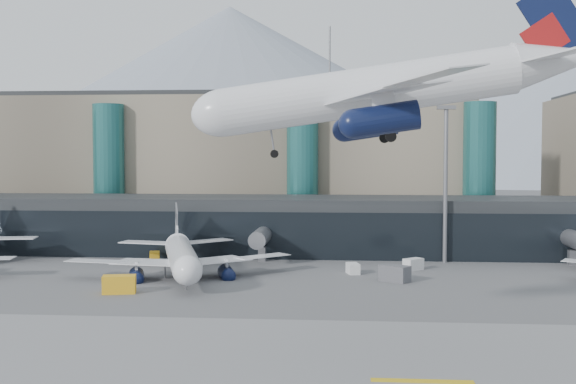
# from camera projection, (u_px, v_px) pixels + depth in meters

# --- Properties ---
(ground) EXTENTS (900.00, 900.00, 0.00)m
(ground) POSITION_uv_depth(u_px,v_px,m) (207.00, 330.00, 72.78)
(ground) COLOR #515154
(ground) RESTS_ON ground
(runway_strip) EXTENTS (400.00, 40.00, 0.04)m
(runway_strip) POSITION_uv_depth(u_px,v_px,m) (170.00, 375.00, 57.85)
(runway_strip) COLOR slate
(runway_strip) RESTS_ON ground
(runway_markings) EXTENTS (128.00, 1.00, 0.02)m
(runway_markings) POSITION_uv_depth(u_px,v_px,m) (170.00, 375.00, 57.85)
(runway_markings) COLOR gold
(runway_markings) RESTS_ON ground
(concourse) EXTENTS (170.00, 27.00, 10.00)m
(concourse) POSITION_uv_depth(u_px,v_px,m) (269.00, 225.00, 129.97)
(concourse) COLOR black
(concourse) RESTS_ON ground
(terminal_main) EXTENTS (130.00, 30.00, 31.00)m
(terminal_main) POSITION_uv_depth(u_px,v_px,m) (175.00, 164.00, 163.61)
(terminal_main) COLOR gray
(terminal_main) RESTS_ON ground
(teal_towers) EXTENTS (116.40, 19.40, 46.00)m
(teal_towers) POSITION_uv_depth(u_px,v_px,m) (205.00, 172.00, 146.94)
(teal_towers) COLOR #22605F
(teal_towers) RESTS_ON ground
(mountain_ridge) EXTENTS (910.00, 400.00, 110.00)m
(mountain_ridge) POSITION_uv_depth(u_px,v_px,m) (351.00, 109.00, 447.22)
(mountain_ridge) COLOR gray
(mountain_ridge) RESTS_ON ground
(lightmast_mid) EXTENTS (3.00, 1.20, 25.60)m
(lightmast_mid) POSITION_uv_depth(u_px,v_px,m) (446.00, 175.00, 117.31)
(lightmast_mid) COLOR slate
(lightmast_mid) RESTS_ON ground
(hero_jet) EXTENTS (35.33, 36.12, 11.64)m
(hero_jet) POSITION_uv_depth(u_px,v_px,m) (410.00, 74.00, 60.72)
(hero_jet) COLOR silver
(hero_jet) RESTS_ON ground
(jet_parked_mid) EXTENTS (32.96, 34.46, 11.06)m
(jet_parked_mid) POSITION_uv_depth(u_px,v_px,m) (181.00, 247.00, 105.59)
(jet_parked_mid) COLOR silver
(jet_parked_mid) RESTS_ON ground
(veh_b) EXTENTS (2.23, 2.96, 1.52)m
(veh_b) POSITION_uv_depth(u_px,v_px,m) (155.00, 256.00, 119.88)
(veh_b) COLOR gold
(veh_b) RESTS_ON ground
(veh_c) EXTENTS (4.55, 4.15, 2.26)m
(veh_c) POSITION_uv_depth(u_px,v_px,m) (395.00, 273.00, 100.38)
(veh_c) COLOR #535358
(veh_c) RESTS_ON ground
(veh_d) EXTENTS (3.41, 3.35, 1.78)m
(veh_d) POSITION_uv_depth(u_px,v_px,m) (413.00, 264.00, 110.31)
(veh_d) COLOR silver
(veh_d) RESTS_ON ground
(veh_g) EXTENTS (2.19, 3.01, 1.58)m
(veh_g) POSITION_uv_depth(u_px,v_px,m) (353.00, 268.00, 106.87)
(veh_g) COLOR silver
(veh_g) RESTS_ON ground
(veh_h) EXTENTS (4.51, 3.02, 2.28)m
(veh_h) POSITION_uv_depth(u_px,v_px,m) (119.00, 284.00, 91.87)
(veh_h) COLOR gold
(veh_h) RESTS_ON ground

